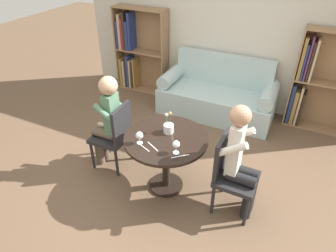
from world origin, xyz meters
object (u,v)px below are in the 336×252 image
Objects in this scene: bookshelf_left at (135,52)px; wine_glass_right at (176,145)px; couch at (217,96)px; chair_left at (115,134)px; chair_right at (230,172)px; person_right at (241,161)px; person_left at (107,120)px; wine_glass_left at (139,136)px; bookshelf_right at (318,83)px; flower_vase at (168,127)px.

bookshelf_left is 3.03m from wine_glass_right.
couch is 2.02× the size of chair_left.
person_right reaches higher than chair_right.
chair_right is 1.56m from person_left.
bookshelf_left is 10.85× the size of wine_glass_left.
bookshelf_left reaches higher than couch.
chair_left is at bearing 91.17° from person_left.
person_left reaches higher than couch.
chair_right is 6.23× the size of wine_glass_right.
person_right is 8.88× the size of wine_glass_right.
chair_left is 1.47m from chair_right.
couch is 1.48m from bookshelf_right.
person_right is at bearing 86.27° from chair_left.
chair_right is 0.21m from person_right.
bookshelf_left is 10.35× the size of wine_glass_right.
bookshelf_right is 2.65m from wine_glass_right.
wine_glass_left is at bearing -95.55° from couch.
chair_left is 0.72× the size of person_left.
wine_glass_right is (-1.19, -2.37, 0.10)m from bookshelf_right.
person_right reaches higher than wine_glass_right.
person_left is 8.67× the size of wine_glass_right.
chair_left is at bearing 152.20° from wine_glass_left.
bookshelf_right is at bearing -16.11° from chair_right.
person_right is 9.31× the size of wine_glass_left.
bookshelf_left is 1.17× the size of person_right.
person_right reaches higher than person_left.
wine_glass_right is at bearing 112.50° from chair_right.
bookshelf_right is at bearing 131.92° from person_left.
wine_glass_left is 0.41m from wine_glass_right.
person_right is (0.09, -0.00, 0.19)m from chair_right.
person_left is (-1.55, 0.05, 0.19)m from chair_right.
couch reaches higher than chair_left.
bookshelf_right reaches higher than wine_glass_left.
person_left is 0.81m from flower_vase.
wine_glass_right is (0.20, -2.09, 0.51)m from couch.
chair_right is at bearing -6.44° from flower_vase.
person_right reaches higher than chair_left.
chair_left is at bearing 164.41° from wine_glass_right.
chair_left is 0.67m from wine_glass_left.
flower_vase is at bearing 85.04° from person_right.
bookshelf_right is 3.00m from chair_left.
chair_right reaches higher than wine_glass_left.
bookshelf_right is 5.93× the size of flower_vase.
person_right is at bearing -5.95° from flower_vase.
person_right is at bearing -40.70° from bookshelf_left.
chair_right is (1.47, -0.05, 0.00)m from chair_left.
person_right reaches higher than wine_glass_left.
bookshelf_left is 1.66× the size of chair_right.
chair_left is 1.00× the size of chair_right.
flower_vase reaches higher than chair_left.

